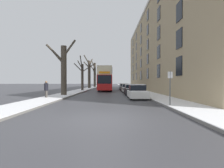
{
  "coord_description": "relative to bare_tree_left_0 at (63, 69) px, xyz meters",
  "views": [
    {
      "loc": [
        0.56,
        -7.89,
        1.69
      ],
      "look_at": [
        0.62,
        20.32,
        1.38
      ],
      "focal_mm": 28.0,
      "sensor_mm": 36.0,
      "label": 1
    }
  ],
  "objects": [
    {
      "name": "sidewalk_right",
      "position": [
        10.74,
        39.93,
        -3.2
      ],
      "size": [
        2.63,
        130.0,
        0.16
      ],
      "color": "slate",
      "rests_on": "ground"
    },
    {
      "name": "sidewalk_left",
      "position": [
        -0.19,
        39.93,
        -3.2
      ],
      "size": [
        2.63,
        130.0,
        0.16
      ],
      "color": "slate",
      "rests_on": "ground"
    },
    {
      "name": "parked_car_1",
      "position": [
        8.38,
        2.03,
        -2.62
      ],
      "size": [
        1.79,
        4.22,
        1.41
      ],
      "color": "black",
      "rests_on": "ground"
    },
    {
      "name": "parked_car_3",
      "position": [
        8.38,
        14.4,
        -2.64
      ],
      "size": [
        1.77,
        4.35,
        1.4
      ],
      "color": "#474C56",
      "rests_on": "ground"
    },
    {
      "name": "parked_car_4",
      "position": [
        8.38,
        20.19,
        -2.65
      ],
      "size": [
        1.71,
        4.28,
        1.36
      ],
      "color": "slate",
      "rests_on": "ground"
    },
    {
      "name": "parked_car_2",
      "position": [
        8.38,
        8.58,
        -2.63
      ],
      "size": [
        1.78,
        4.55,
        1.39
      ],
      "color": "silver",
      "rests_on": "ground"
    },
    {
      "name": "bare_tree_left_0",
      "position": [
        0.0,
        0.0,
        0.0
      ],
      "size": [
        3.32,
        1.65,
        6.76
      ],
      "color": "#423A30",
      "rests_on": "ground"
    },
    {
      "name": "bare_tree_left_3",
      "position": [
        0.06,
        36.45,
        1.03
      ],
      "size": [
        2.59,
        1.37,
        8.98
      ],
      "color": "#423A30",
      "rests_on": "ground"
    },
    {
      "name": "bare_tree_left_2",
      "position": [
        -0.06,
        23.87,
        0.78
      ],
      "size": [
        2.28,
        4.26,
        8.4
      ],
      "color": "#423A30",
      "rests_on": "ground"
    },
    {
      "name": "terrace_facade_right",
      "position": [
        16.55,
        12.89,
        4.62
      ],
      "size": [
        9.1,
        48.33,
        15.79
      ],
      "color": "tan",
      "rests_on": "ground"
    },
    {
      "name": "pedestrian_left_sidewalk",
      "position": [
        -0.71,
        -3.64,
        -2.29
      ],
      "size": [
        0.39,
        0.39,
        1.8
      ],
      "rotation": [
        0.0,
        0.0,
        5.42
      ],
      "color": "#4C4742",
      "rests_on": "ground"
    },
    {
      "name": "bare_tree_left_1",
      "position": [
        0.2,
        12.14,
        -0.14
      ],
      "size": [
        3.97,
        3.85,
        6.88
      ],
      "color": "#423A30",
      "rests_on": "ground"
    },
    {
      "name": "parked_car_0",
      "position": [
        8.38,
        -3.4,
        -2.61
      ],
      "size": [
        1.75,
        3.92,
        1.47
      ],
      "color": "silver",
      "rests_on": "ground"
    },
    {
      "name": "oncoming_van",
      "position": [
        3.56,
        26.44,
        -2.06
      ],
      "size": [
        2.03,
        5.12,
        2.25
      ],
      "color": "#9EA3AD",
      "rests_on": "ground"
    },
    {
      "name": "ground_plane",
      "position": [
        5.27,
        -13.07,
        -3.28
      ],
      "size": [
        320.0,
        320.0,
        0.0
      ],
      "primitive_type": "plane",
      "color": "#424247"
    },
    {
      "name": "street_sign_post",
      "position": [
        9.72,
        -9.28,
        -1.89
      ],
      "size": [
        0.32,
        0.07,
        2.41
      ],
      "color": "#4C4F54",
      "rests_on": "ground"
    },
    {
      "name": "double_decker_bus",
      "position": [
        4.61,
        12.33,
        -0.79
      ],
      "size": [
        2.54,
        10.19,
        4.41
      ],
      "color": "red",
      "rests_on": "ground"
    }
  ]
}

